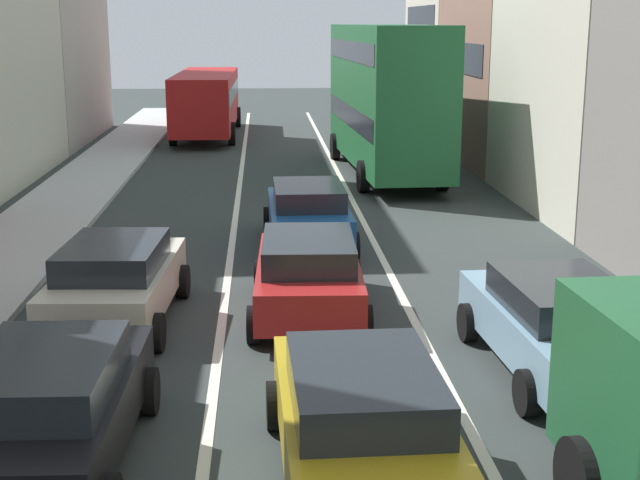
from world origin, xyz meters
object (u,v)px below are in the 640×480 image
wagon_left_lane_second (49,406)px  sedan_left_lane_third (116,279)px  hatchback_centre_lane_third (308,273)px  bus_mid_queue_primary (386,92)px  sedan_centre_lane_second (361,419)px  coupe_centre_lane_fourth (308,213)px  bus_far_queue_secondary (207,98)px  sedan_right_lane_behind_truck (557,322)px

wagon_left_lane_second → sedan_left_lane_third: same height
hatchback_centre_lane_third → bus_mid_queue_primary: bus_mid_queue_primary is taller
sedan_centre_lane_second → wagon_left_lane_second: size_ratio=1.00×
sedan_centre_lane_second → coupe_centre_lane_fourth: same height
bus_mid_queue_primary → coupe_centre_lane_fourth: bearing=159.8°
bus_far_queue_secondary → coupe_centre_lane_fourth: bearing=-169.8°
bus_far_queue_secondary → bus_mid_queue_primary: bearing=-148.3°
sedan_right_lane_behind_truck → sedan_centre_lane_second: bearing=131.0°
sedan_centre_lane_second → hatchback_centre_lane_third: same height
sedan_centre_lane_second → sedan_right_lane_behind_truck: 4.54m
hatchback_centre_lane_third → bus_mid_queue_primary: bearing=-10.7°
hatchback_centre_lane_third → coupe_centre_lane_fourth: (0.27, 5.22, 0.00)m
sedan_centre_lane_second → wagon_left_lane_second: same height
coupe_centre_lane_fourth → bus_mid_queue_primary: bearing=-18.4°
coupe_centre_lane_fourth → sedan_left_lane_third: bearing=145.4°
hatchback_centre_lane_third → sedan_left_lane_third: (-3.36, -0.20, 0.00)m
sedan_centre_lane_second → bus_far_queue_secondary: bus_far_queue_secondary is taller
wagon_left_lane_second → coupe_centre_lane_fourth: size_ratio=1.01×
wagon_left_lane_second → bus_far_queue_secondary: (0.02, 31.90, 0.96)m
sedan_right_lane_behind_truck → bus_mid_queue_primary: 18.25m
wagon_left_lane_second → bus_mid_queue_primary: 21.87m
sedan_left_lane_third → wagon_left_lane_second: bearing=-176.1°
wagon_left_lane_second → bus_far_queue_secondary: bearing=1.5°
wagon_left_lane_second → sedan_right_lane_behind_truck: size_ratio=0.99×
coupe_centre_lane_fourth → sedan_right_lane_behind_truck: (3.30, -8.17, 0.00)m
hatchback_centre_lane_third → sedan_right_lane_behind_truck: (3.57, -2.95, 0.00)m
sedan_centre_lane_second → wagon_left_lane_second: bearing=79.4°
bus_mid_queue_primary → wagon_left_lane_second: bearing=159.3°
sedan_left_lane_third → sedan_right_lane_behind_truck: (6.93, -2.76, 0.00)m
sedan_centre_lane_second → bus_mid_queue_primary: bus_mid_queue_primary is taller
sedan_centre_lane_second → sedan_right_lane_behind_truck: (3.28, 3.15, 0.00)m
wagon_left_lane_second → sedan_centre_lane_second: bearing=-97.6°
sedan_left_lane_third → bus_mid_queue_primary: (6.79, 15.38, 2.03)m
sedan_right_lane_behind_truck → bus_far_queue_secondary: size_ratio=0.42×
coupe_centre_lane_fourth → bus_far_queue_secondary: 21.48m
coupe_centre_lane_fourth → bus_far_queue_secondary: (-3.57, 21.16, 0.96)m
wagon_left_lane_second → bus_far_queue_secondary: 31.91m
coupe_centre_lane_fourth → hatchback_centre_lane_third: bearing=176.3°
coupe_centre_lane_fourth → sedan_right_lane_behind_truck: bearing=-158.8°
sedan_right_lane_behind_truck → sedan_left_lane_third: bearing=65.4°
bus_far_queue_secondary → wagon_left_lane_second: bearing=-179.4°
sedan_left_lane_third → sedan_right_lane_behind_truck: bearing=-108.3°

